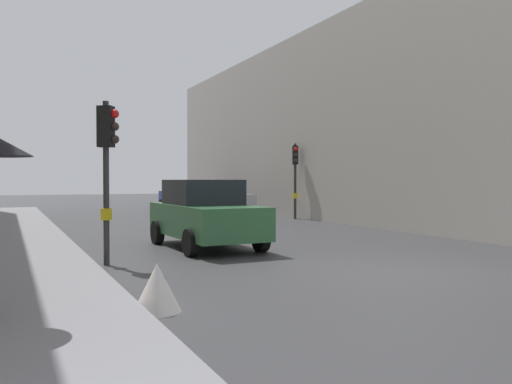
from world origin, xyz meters
name	(u,v)px	position (x,y,z in m)	size (l,w,h in m)	color
ground_plane	(400,271)	(0.00, 0.00, 0.00)	(120.00, 120.00, 0.00)	#38383A
sidewalk_kerb	(13,250)	(-6.69, 6.00, 0.08)	(2.87, 40.00, 0.16)	gray
building_facade_right	(414,130)	(11.25, 12.13, 4.22)	(12.00, 34.55, 8.44)	#B2ADA3
traffic_light_mid_street	(295,167)	(4.95, 12.78, 2.35)	(0.33, 0.45, 3.40)	#2D2D2D
traffic_light_near_right	(107,152)	(-4.93, 3.17, 2.32)	(0.44, 0.37, 3.36)	#2D2D2D
car_blue_van	(185,196)	(2.37, 21.02, 0.88)	(2.09, 4.24, 1.76)	navy
car_silver_hatchback	(220,199)	(2.41, 15.55, 0.88)	(2.16, 4.27, 1.76)	#BCBCC1
car_green_estate	(205,214)	(-2.15, 5.00, 0.88)	(2.10, 4.24, 1.76)	#2D6038
warning_sign_triangle	(157,288)	(-5.01, -1.05, 0.33)	(0.64, 0.64, 0.65)	silver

